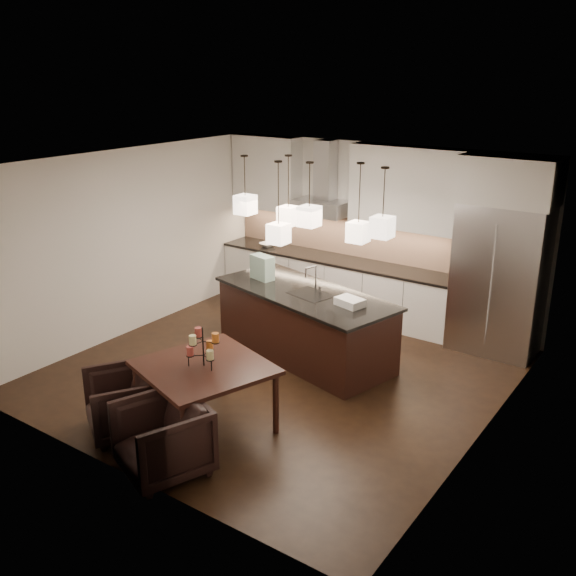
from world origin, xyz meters
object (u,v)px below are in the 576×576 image
Objects in this scene: island_body at (305,325)px; refrigerator at (499,279)px; armchair_right at (162,439)px; dining_table at (205,397)px; armchair_left at (124,402)px.

refrigerator is at bearing 53.09° from island_body.
armchair_right is (-1.75, -4.88, -0.69)m from refrigerator.
dining_table is 0.91m from armchair_left.
island_body is 2.26m from dining_table.
island_body is 3.17m from armchair_right.
dining_table is at bearing 72.32° from armchair_left.
island_body is 2.90m from armchair_left.
island_body is 3.11× the size of armchair_right.
island_body is at bearing 118.02° from armchair_right.
dining_table is (0.15, -2.26, -0.07)m from island_body.
armchair_right is at bearing -69.20° from island_body.
armchair_right is (0.38, -3.15, -0.08)m from island_body.
dining_table is (-1.98, -3.98, -0.69)m from refrigerator.
armchair_left is (-2.66, -4.58, -0.71)m from refrigerator.
armchair_right is (0.22, -0.89, -0.01)m from dining_table.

